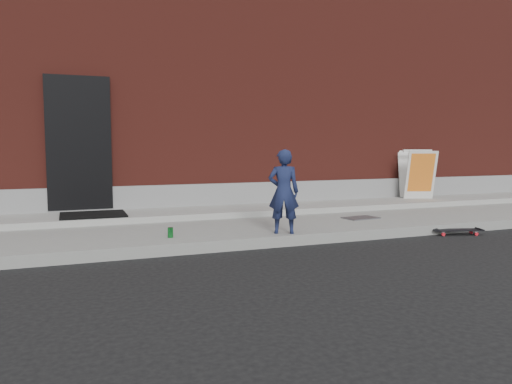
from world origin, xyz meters
name	(u,v)px	position (x,y,z in m)	size (l,w,h in m)	color
ground	(293,246)	(0.00, 0.00, 0.00)	(80.00, 80.00, 0.00)	black
sidewalk	(253,225)	(0.00, 1.50, 0.07)	(20.00, 3.00, 0.15)	gray
apron	(235,210)	(0.00, 2.40, 0.20)	(20.00, 1.20, 0.10)	gray
building	(178,102)	(0.00, 6.99, 2.50)	(20.00, 8.10, 5.00)	#5D2019
child	(284,192)	(-0.06, 0.20, 0.73)	(0.42, 0.28, 1.16)	#171F42
skateboard	(457,230)	(2.72, -0.12, 0.07)	(0.77, 0.41, 0.08)	red
pizza_sign	(417,174)	(4.14, 2.58, 0.76)	(0.81, 0.88, 1.03)	silver
soda_can	(170,233)	(-1.58, 0.45, 0.22)	(0.07, 0.07, 0.13)	#17762B
doormat	(93,215)	(-2.44, 2.26, 0.26)	(1.00, 0.81, 0.03)	black
utility_plate	(361,218)	(1.74, 1.03, 0.16)	(0.57, 0.36, 0.02)	#58585D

